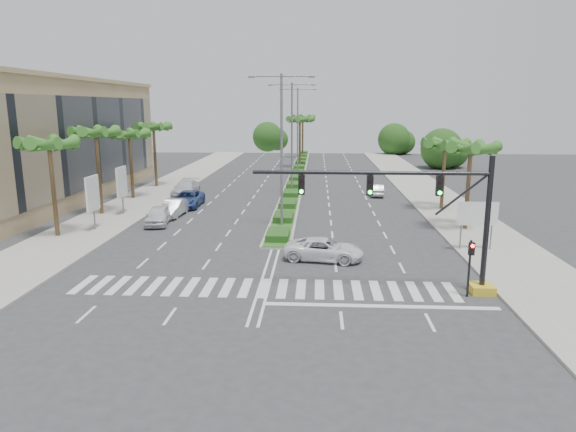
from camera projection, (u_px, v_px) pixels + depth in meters
name	position (u px, v px, depth m)	size (l,w,h in m)	color
ground	(264.00, 288.00, 27.63)	(160.00, 160.00, 0.00)	#333335
footpath_right	(454.00, 214.00, 46.28)	(6.00, 120.00, 0.15)	gray
footpath_left	(124.00, 210.00, 47.98)	(6.00, 120.00, 0.15)	gray
median	(297.00, 175.00, 71.52)	(2.20, 75.00, 0.20)	gray
median_grass	(297.00, 174.00, 71.49)	(1.80, 75.00, 0.04)	#29581E
building	(40.00, 141.00, 53.19)	(12.00, 36.00, 12.00)	tan
signal_gantry	(442.00, 228.00, 26.38)	(12.60, 1.20, 7.20)	gold
pedestrian_signal	(470.00, 259.00, 25.94)	(0.28, 0.36, 3.00)	black
direction_sign	(477.00, 216.00, 34.15)	(2.70, 0.11, 3.40)	slate
billboard_near	(93.00, 194.00, 39.52)	(0.18, 2.10, 4.35)	slate
billboard_far	(122.00, 182.00, 45.38)	(0.18, 2.10, 4.35)	slate
palm_left_near	(49.00, 147.00, 36.90)	(4.57, 4.68, 7.55)	brown
palm_left_mid	(96.00, 136.00, 44.62)	(4.57, 4.68, 7.95)	brown
palm_left_far	(129.00, 137.00, 52.55)	(4.57, 4.68, 7.35)	brown
palm_left_end	(154.00, 129.00, 60.27)	(4.57, 4.68, 7.75)	brown
palm_right_near	(471.00, 151.00, 39.16)	(4.57, 4.68, 7.05)	brown
palm_right_far	(445.00, 147.00, 47.03)	(4.57, 4.68, 6.75)	brown
palm_median_a	(300.00, 122.00, 79.78)	(4.57, 4.68, 8.05)	brown
palm_median_b	(303.00, 119.00, 94.42)	(4.57, 4.68, 8.05)	brown
streetlight_near	(282.00, 143.00, 39.85)	(5.10, 0.25, 12.00)	slate
streetlight_mid	(292.00, 132.00, 55.46)	(5.10, 0.25, 12.00)	slate
streetlight_far	(298.00, 126.00, 71.07)	(5.10, 0.25, 12.00)	slate
car_parked_a	(158.00, 215.00, 42.28)	(1.78, 4.43, 1.51)	silver
car_parked_b	(174.00, 208.00, 45.49)	(1.55, 4.44, 1.46)	#BCBDC1
car_parked_c	(188.00, 199.00, 49.66)	(2.53, 5.48, 1.52)	navy
car_parked_d	(186.00, 188.00, 55.68)	(2.30, 5.67, 1.65)	silver
car_crossing	(324.00, 249.00, 32.56)	(2.30, 4.99, 1.39)	white
car_right	(377.00, 190.00, 55.80)	(1.36, 3.89, 1.28)	#BABBC0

